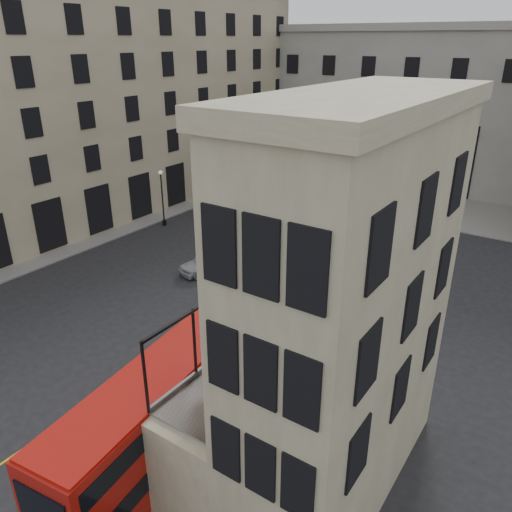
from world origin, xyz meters
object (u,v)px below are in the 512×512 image
Objects in this scene: pedestrian_d at (417,219)px; cyclist at (248,239)px; street_lamp_b at (343,182)px; pedestrian_a at (265,191)px; traffic_light_near at (270,262)px; cafe_chair_b at (282,352)px; pedestrian_b at (329,193)px; cafe_table_near at (213,372)px; bicycle at (217,266)px; traffic_light_far at (242,181)px; car_a at (208,262)px; pedestrian_e at (221,207)px; street_lamp_a at (163,201)px; cafe_chair_a at (246,393)px; bus_near at (160,411)px; cafe_table_mid at (250,346)px; cafe_table_far at (297,309)px; bus_far at (296,190)px; cafe_chair_c at (291,357)px; cafe_chair_d at (314,329)px; car_b at (340,214)px; pedestrian_c at (351,206)px.

cyclist is at bearing 115.37° from pedestrian_d.
street_lamp_b reaches higher than pedestrian_a.
traffic_light_near is 3.93× the size of cafe_chair_b.
pedestrian_a reaches higher than pedestrian_b.
cyclist is at bearing 122.25° from cafe_table_near.
bicycle is (-5.35, 0.80, -1.97)m from traffic_light_near.
traffic_light_near is 2.13× the size of cyclist.
traffic_light_far is 2.29× the size of pedestrian_d.
cafe_chair_b reaches higher than traffic_light_near.
street_lamp_b is 8.70m from pedestrian_a.
car_a is 2.59× the size of pedestrian_e.
cafe_table_near reaches higher than car_a.
cafe_chair_a is at bearing -40.09° from street_lamp_a.
cafe_chair_a is at bearing 0.81° from cafe_table_near.
bus_near is 4.52m from cafe_table_mid.
cafe_chair_a reaches higher than pedestrian_b.
cafe_table_near is 5.89m from cafe_table_far.
street_lamp_a reaches higher than traffic_light_near.
traffic_light_near is at bearing -48.81° from traffic_light_far.
bus_near is 13.50× the size of cafe_chair_a.
street_lamp_b is 0.45× the size of bus_far.
pedestrian_e is at bearing 123.91° from bus_near.
cyclist is at bearing 9.41° from bicycle.
street_lamp_a is at bearing 144.19° from cafe_chair_c.
street_lamp_b is 6.68× the size of cafe_table_mid.
pedestrian_b is 2.19× the size of cafe_table_far.
cafe_chair_d is (0.24, 2.29, -0.03)m from cafe_chair_b.
street_lamp_b is 16.33m from cyclist.
bus_far is 13.65× the size of cafe_chair_a.
cafe_table_mid is at bearing -90.29° from cafe_table_far.
street_lamp_b is 6.14× the size of cafe_chair_c.
pedestrian_a is 7.41m from pedestrian_e.
pedestrian_a is at bearing 124.65° from cafe_chair_b.
bicycle is at bearing 168.35° from cyclist.
street_lamp_a is 1.20× the size of car_b.
cafe_chair_b reaches higher than bus_far.
bicycle is (10.65, -5.20, -1.93)m from street_lamp_a.
pedestrian_b is at bearing 131.86° from car_b.
pedestrian_a is 34.08m from cafe_table_far.
cyclist is (8.05, -10.23, -1.53)m from traffic_light_far.
car_b is at bearing 81.91° from pedestrian_d.
cafe_chair_c reaches higher than pedestrian_c.
cafe_chair_c is (15.69, -27.36, 2.24)m from bus_far.
pedestrian_c is 0.96× the size of pedestrian_d.
cafe_chair_c is (21.84, -23.03, 3.98)m from pedestrian_e.
cafe_chair_b is at bearing -68.76° from street_lamp_b.
traffic_light_near is at bearing 119.95° from cafe_chair_a.
cafe_chair_a reaches higher than car_b.
street_lamp_a is at bearing 70.22° from cyclist.
bicycle is at bearing -26.02° from street_lamp_a.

